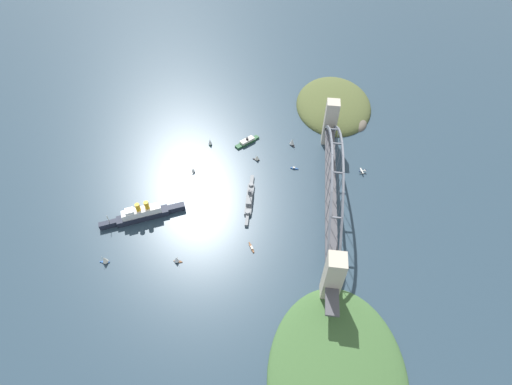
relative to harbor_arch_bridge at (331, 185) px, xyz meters
The scene contains 16 objects.
ground_plane 30.56m from the harbor_arch_bridge, 63.43° to the left, with size 1400.00×1400.00×0.00m, color #283D4C.
harbor_arch_bridge is the anchor object (origin of this frame).
headland_west_shore 181.45m from the harbor_arch_bridge, behind, with size 150.79×109.26×19.87m.
headland_east_shore 189.48m from the harbor_arch_bridge, ahead, with size 144.86×105.55×30.70m.
ocean_liner 199.27m from the harbor_arch_bridge, 102.72° to the left, with size 44.31×82.91×22.79m.
naval_cruiser 89.77m from the harbor_arch_bridge, 93.25° to the left, with size 73.15×9.29×17.06m.
harbor_ferry_steamer 139.12m from the harbor_arch_bridge, 48.16° to the left, with size 29.67×28.66×8.18m.
seaplane_taxiing_near_bridge 73.75m from the harbor_arch_bridge, 36.94° to the right, with size 9.33×8.51×5.04m.
small_boat_0 170.78m from the harbor_arch_bridge, 61.01° to the left, with size 8.21×4.81×9.66m.
small_boat_1 162.51m from the harbor_arch_bridge, 79.05° to the left, with size 7.20×4.21×7.21m.
small_boat_2 107.85m from the harbor_arch_bridge, 25.17° to the left, with size 9.44×8.26×10.28m.
small_boat_3 235.87m from the harbor_arch_bridge, 115.45° to the left, with size 5.55×9.60×9.85m.
small_boat_4 104.82m from the harbor_arch_bridge, 131.90° to the left, with size 12.11×7.38×2.11m.
small_boat_5 107.97m from the harbor_arch_bridge, 54.44° to the left, with size 5.84×8.94×8.28m.
small_boat_6 172.64m from the harbor_arch_bridge, 122.42° to the left, with size 4.94×8.63×8.04m.
small_boat_7 70.65m from the harbor_arch_bridge, 37.43° to the left, with size 2.56×9.39×2.48m.
Camera 1 is at (-271.78, 44.70, 310.21)m, focal length 26.10 mm.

